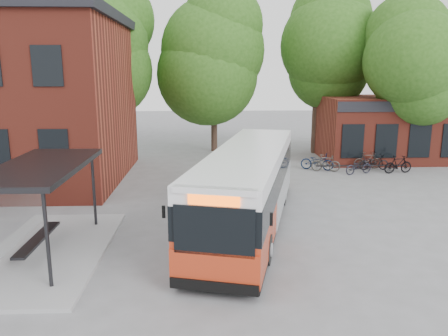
{
  "coord_description": "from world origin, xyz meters",
  "views": [
    {
      "loc": [
        0.49,
        -13.95,
        5.58
      ],
      "look_at": [
        1.12,
        2.21,
        2.0
      ],
      "focal_mm": 35.0,
      "sensor_mm": 36.0,
      "label": 1
    }
  ],
  "objects_px": {
    "bus_shelter": "(45,210)",
    "city_bus": "(249,188)",
    "bicycle_1": "(326,163)",
    "bicycle_6": "(374,162)",
    "bicycle_5": "(367,160)",
    "bicycle_0": "(317,162)",
    "bicycle_4": "(359,166)",
    "bicycle_7": "(398,164)"
  },
  "relations": [
    {
      "from": "bus_shelter",
      "to": "city_bus",
      "type": "xyz_separation_m",
      "value": [
        6.5,
        2.4,
        -0.02
      ]
    },
    {
      "from": "bicycle_1",
      "to": "bicycle_6",
      "type": "distance_m",
      "value": 2.91
    },
    {
      "from": "bicycle_5",
      "to": "bus_shelter",
      "type": "bearing_deg",
      "value": 124.78
    },
    {
      "from": "bicycle_0",
      "to": "bicycle_6",
      "type": "relative_size",
      "value": 1.09
    },
    {
      "from": "bicycle_4",
      "to": "city_bus",
      "type": "bearing_deg",
      "value": 118.89
    },
    {
      "from": "bus_shelter",
      "to": "bicycle_0",
      "type": "distance_m",
      "value": 16.21
    },
    {
      "from": "bus_shelter",
      "to": "bicycle_4",
      "type": "distance_m",
      "value": 16.97
    },
    {
      "from": "bus_shelter",
      "to": "city_bus",
      "type": "bearing_deg",
      "value": 20.29
    },
    {
      "from": "city_bus",
      "to": "bicycle_1",
      "type": "height_order",
      "value": "city_bus"
    },
    {
      "from": "city_bus",
      "to": "bicycle_1",
      "type": "distance_m",
      "value": 10.19
    },
    {
      "from": "bicycle_0",
      "to": "bicycle_4",
      "type": "distance_m",
      "value": 2.34
    },
    {
      "from": "bicycle_0",
      "to": "bicycle_6",
      "type": "distance_m",
      "value": 3.29
    },
    {
      "from": "city_bus",
      "to": "bicycle_7",
      "type": "bearing_deg",
      "value": 55.67
    },
    {
      "from": "bicycle_5",
      "to": "city_bus",
      "type": "bearing_deg",
      "value": 135.39
    },
    {
      "from": "bicycle_4",
      "to": "bicycle_7",
      "type": "relative_size",
      "value": 1.01
    },
    {
      "from": "city_bus",
      "to": "bus_shelter",
      "type": "bearing_deg",
      "value": -145.52
    },
    {
      "from": "bicycle_0",
      "to": "bicycle_4",
      "type": "xyz_separation_m",
      "value": [
        2.04,
        -1.16,
        -0.05
      ]
    },
    {
      "from": "bicycle_6",
      "to": "bicycle_4",
      "type": "bearing_deg",
      "value": 127.06
    },
    {
      "from": "bicycle_1",
      "to": "bicycle_7",
      "type": "xyz_separation_m",
      "value": [
        3.93,
        -0.59,
        0.01
      ]
    },
    {
      "from": "bicycle_1",
      "to": "bicycle_6",
      "type": "height_order",
      "value": "bicycle_1"
    },
    {
      "from": "bicycle_4",
      "to": "bicycle_6",
      "type": "bearing_deg",
      "value": -71.03
    },
    {
      "from": "city_bus",
      "to": "bicycle_6",
      "type": "distance_m",
      "value": 12.17
    },
    {
      "from": "bicycle_1",
      "to": "bicycle_7",
      "type": "bearing_deg",
      "value": -87.66
    },
    {
      "from": "bus_shelter",
      "to": "bicycle_7",
      "type": "height_order",
      "value": "bus_shelter"
    },
    {
      "from": "bicycle_4",
      "to": "bicycle_5",
      "type": "height_order",
      "value": "bicycle_5"
    },
    {
      "from": "bicycle_6",
      "to": "bicycle_7",
      "type": "bearing_deg",
      "value": -133.2
    },
    {
      "from": "city_bus",
      "to": "bicycle_0",
      "type": "xyz_separation_m",
      "value": [
        4.85,
        9.14,
        -0.94
      ]
    },
    {
      "from": "city_bus",
      "to": "bicycle_7",
      "type": "distance_m",
      "value": 12.27
    },
    {
      "from": "bicycle_5",
      "to": "bicycle_7",
      "type": "relative_size",
      "value": 1.0
    },
    {
      "from": "bus_shelter",
      "to": "bicycle_6",
      "type": "bearing_deg",
      "value": 37.93
    },
    {
      "from": "bicycle_0",
      "to": "bicycle_5",
      "type": "height_order",
      "value": "bicycle_5"
    },
    {
      "from": "bus_shelter",
      "to": "bicycle_1",
      "type": "relative_size",
      "value": 4.3
    },
    {
      "from": "bicycle_1",
      "to": "city_bus",
      "type": "bearing_deg",
      "value": 159.77
    },
    {
      "from": "bicycle_4",
      "to": "bus_shelter",
      "type": "bearing_deg",
      "value": 107.49
    },
    {
      "from": "bus_shelter",
      "to": "city_bus",
      "type": "height_order",
      "value": "bus_shelter"
    },
    {
      "from": "bicycle_6",
      "to": "bicycle_0",
      "type": "bearing_deg",
      "value": 85.34
    },
    {
      "from": "bicycle_0",
      "to": "bicycle_1",
      "type": "bearing_deg",
      "value": -117.66
    },
    {
      "from": "bicycle_0",
      "to": "bicycle_5",
      "type": "relative_size",
      "value": 1.13
    },
    {
      "from": "bicycle_0",
      "to": "bicycle_4",
      "type": "height_order",
      "value": "bicycle_0"
    },
    {
      "from": "bicycle_0",
      "to": "bicycle_7",
      "type": "relative_size",
      "value": 1.12
    },
    {
      "from": "city_bus",
      "to": "bicycle_6",
      "type": "height_order",
      "value": "city_bus"
    },
    {
      "from": "city_bus",
      "to": "bicycle_0",
      "type": "bearing_deg",
      "value": 76.23
    }
  ]
}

